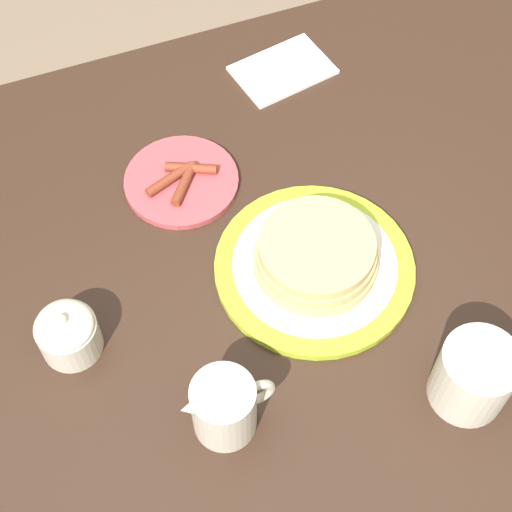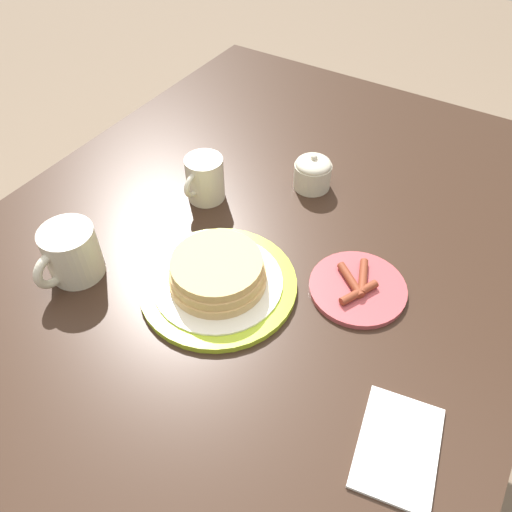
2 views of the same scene
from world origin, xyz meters
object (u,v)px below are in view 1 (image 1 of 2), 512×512
Objects in this scene: sugar_bowl at (68,333)px; napkin at (283,70)px; creamer_pitcher at (224,407)px; pancake_plate at (315,260)px; coffee_mug at (476,375)px; side_plate_bacon at (181,181)px.

sugar_bowl reaches higher than napkin.
napkin is at bearing 60.84° from creamer_pitcher.
pancake_plate is 0.25m from coffee_mug.
napkin is at bearing 35.11° from side_plate_bacon.
pancake_plate is 0.38m from napkin.
side_plate_bacon is 1.31× the size of coffee_mug.
pancake_plate is at bearing 114.33° from coffee_mug.
coffee_mug reaches higher than napkin.
creamer_pitcher is 0.60m from napkin.
pancake_plate is at bearing -106.05° from napkin.
pancake_plate is 0.33m from sugar_bowl.
creamer_pitcher reaches higher than pancake_plate.
side_plate_bacon reaches higher than napkin.
coffee_mug is (0.10, -0.23, 0.02)m from pancake_plate.
coffee_mug is 0.76× the size of napkin.
coffee_mug is 1.08× the size of creamer_pitcher.
side_plate_bacon is at bearing 43.11° from sugar_bowl.
sugar_bowl reaches higher than side_plate_bacon.
coffee_mug is at bearing -28.66° from sugar_bowl.
creamer_pitcher is (-0.19, -0.16, 0.02)m from pancake_plate.
sugar_bowl is at bearing -136.89° from side_plate_bacon.
creamer_pitcher is 0.22m from sugar_bowl.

